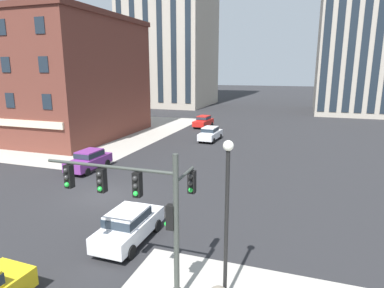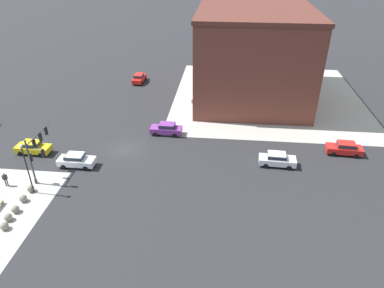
{
  "view_description": "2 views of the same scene",
  "coord_description": "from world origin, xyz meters",
  "px_view_note": "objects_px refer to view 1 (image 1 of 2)",
  "views": [
    {
      "loc": [
        12.26,
        -17.91,
        8.33
      ],
      "look_at": [
        4.33,
        5.53,
        2.74
      ],
      "focal_mm": 30.93,
      "sensor_mm": 36.0,
      "label": 1
    },
    {
      "loc": [
        38.59,
        12.7,
        23.89
      ],
      "look_at": [
        3.32,
        9.15,
        3.22
      ],
      "focal_mm": 32.93,
      "sensor_mm": 36.0,
      "label": 2
    }
  ],
  "objects_px": {
    "traffic_signal_main": "(147,204)",
    "car_cross_eastbound": "(203,121)",
    "car_main_northbound_near": "(129,224)",
    "street_lamp_corner_near": "(227,206)",
    "car_main_northbound_far": "(210,133)",
    "car_main_mid": "(89,159)"
  },
  "relations": [
    {
      "from": "traffic_signal_main",
      "to": "car_main_mid",
      "type": "height_order",
      "value": "traffic_signal_main"
    },
    {
      "from": "car_main_northbound_near",
      "to": "car_cross_eastbound",
      "type": "height_order",
      "value": "same"
    },
    {
      "from": "traffic_signal_main",
      "to": "street_lamp_corner_near",
      "type": "xyz_separation_m",
      "value": [
        2.87,
        0.36,
        0.16
      ]
    },
    {
      "from": "traffic_signal_main",
      "to": "street_lamp_corner_near",
      "type": "relative_size",
      "value": 0.92
    },
    {
      "from": "traffic_signal_main",
      "to": "car_cross_eastbound",
      "type": "relative_size",
      "value": 1.24
    },
    {
      "from": "traffic_signal_main",
      "to": "street_lamp_corner_near",
      "type": "distance_m",
      "value": 2.9
    },
    {
      "from": "traffic_signal_main",
      "to": "car_main_northbound_far",
      "type": "xyz_separation_m",
      "value": [
        -5.19,
        27.22,
        -2.67
      ]
    },
    {
      "from": "street_lamp_corner_near",
      "to": "car_main_mid",
      "type": "distance_m",
      "value": 19.26
    },
    {
      "from": "street_lamp_corner_near",
      "to": "car_main_northbound_near",
      "type": "xyz_separation_m",
      "value": [
        -5.46,
        2.72,
        -2.83
      ]
    },
    {
      "from": "street_lamp_corner_near",
      "to": "car_cross_eastbound",
      "type": "bearing_deg",
      "value": 107.97
    },
    {
      "from": "street_lamp_corner_near",
      "to": "car_cross_eastbound",
      "type": "relative_size",
      "value": 1.35
    },
    {
      "from": "car_main_northbound_near",
      "to": "traffic_signal_main",
      "type": "bearing_deg",
      "value": -49.97
    },
    {
      "from": "car_main_northbound_far",
      "to": "car_main_mid",
      "type": "relative_size",
      "value": 1.01
    },
    {
      "from": "traffic_signal_main",
      "to": "car_main_mid",
      "type": "distance_m",
      "value": 17.42
    },
    {
      "from": "street_lamp_corner_near",
      "to": "car_main_northbound_near",
      "type": "bearing_deg",
      "value": 153.5
    },
    {
      "from": "car_main_northbound_far",
      "to": "car_cross_eastbound",
      "type": "height_order",
      "value": "same"
    },
    {
      "from": "traffic_signal_main",
      "to": "car_main_northbound_far",
      "type": "relative_size",
      "value": 1.25
    },
    {
      "from": "traffic_signal_main",
      "to": "car_cross_eastbound",
      "type": "distance_m",
      "value": 37.23
    },
    {
      "from": "street_lamp_corner_near",
      "to": "car_cross_eastbound",
      "type": "distance_m",
      "value": 37.67
    },
    {
      "from": "street_lamp_corner_near",
      "to": "car_main_northbound_near",
      "type": "relative_size",
      "value": 1.37
    },
    {
      "from": "car_main_northbound_far",
      "to": "car_main_mid",
      "type": "height_order",
      "value": "same"
    },
    {
      "from": "car_main_northbound_far",
      "to": "street_lamp_corner_near",
      "type": "bearing_deg",
      "value": -73.29
    }
  ]
}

